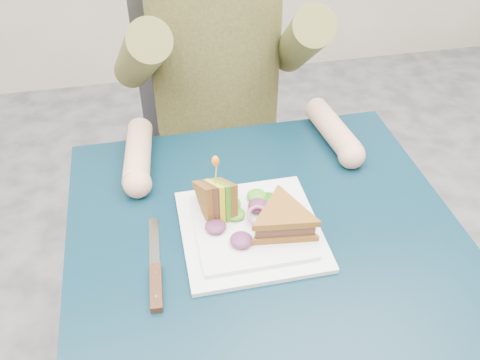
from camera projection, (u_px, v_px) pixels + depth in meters
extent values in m
cube|color=black|center=(268.00, 244.00, 0.96)|extent=(0.75, 0.75, 0.03)
cylinder|color=#595B5E|center=(122.00, 268.00, 1.39)|extent=(0.04, 0.04, 0.70)
cylinder|color=#595B5E|center=(343.00, 233.00, 1.49)|extent=(0.04, 0.04, 0.70)
cube|color=#47474C|center=(219.00, 164.00, 1.58)|extent=(0.42, 0.40, 0.04)
cube|color=#47474C|center=(206.00, 64.00, 1.55)|extent=(0.42, 0.03, 0.46)
cylinder|color=#47474C|center=(173.00, 264.00, 1.57)|extent=(0.02, 0.02, 0.43)
cylinder|color=#47474C|center=(285.00, 247.00, 1.63)|extent=(0.02, 0.02, 0.43)
cylinder|color=#47474C|center=(163.00, 193.00, 1.83)|extent=(0.02, 0.02, 0.43)
cylinder|color=#47474C|center=(260.00, 180.00, 1.88)|extent=(0.02, 0.02, 0.43)
cylinder|color=#4C4822|center=(215.00, 40.00, 1.29)|extent=(0.34, 0.34, 0.52)
cylinder|color=brown|center=(139.00, 58.00, 1.18)|extent=(0.15, 0.39, 0.31)
cylinder|color=tan|center=(138.00, 154.00, 1.11)|extent=(0.08, 0.20, 0.06)
sphere|color=tan|center=(137.00, 184.00, 1.04)|extent=(0.06, 0.06, 0.06)
cylinder|color=brown|center=(300.00, 43.00, 1.24)|extent=(0.15, 0.39, 0.31)
cylinder|color=tan|center=(333.00, 130.00, 1.18)|extent=(0.08, 0.20, 0.06)
sphere|color=tan|center=(352.00, 155.00, 1.11)|extent=(0.06, 0.06, 0.06)
cube|color=white|center=(251.00, 230.00, 0.97)|extent=(0.26, 0.26, 0.01)
cube|color=white|center=(251.00, 226.00, 0.96)|extent=(0.21, 0.21, 0.01)
cube|color=silver|center=(207.00, 251.00, 0.93)|extent=(0.05, 0.11, 0.00)
cube|color=silver|center=(191.00, 223.00, 0.98)|extent=(0.03, 0.03, 0.00)
cube|color=silver|center=(182.00, 216.00, 1.00)|extent=(0.01, 0.03, 0.00)
cube|color=silver|center=(184.00, 215.00, 1.00)|extent=(0.01, 0.03, 0.00)
cube|color=silver|center=(186.00, 214.00, 1.00)|extent=(0.01, 0.03, 0.00)
cube|color=silver|center=(189.00, 214.00, 1.00)|extent=(0.01, 0.03, 0.00)
cube|color=silver|center=(154.00, 244.00, 0.94)|extent=(0.03, 0.14, 0.00)
cube|color=black|center=(156.00, 287.00, 0.86)|extent=(0.03, 0.10, 0.01)
cylinder|color=silver|center=(155.00, 273.00, 0.87)|extent=(0.01, 0.01, 0.00)
cylinder|color=silver|center=(156.00, 297.00, 0.84)|extent=(0.01, 0.01, 0.00)
cylinder|color=tan|center=(216.00, 173.00, 0.92)|extent=(0.01, 0.01, 0.06)
ellipsoid|color=orange|center=(215.00, 161.00, 0.90)|extent=(0.01, 0.01, 0.02)
torus|color=#9E4C7A|center=(258.00, 216.00, 0.95)|extent=(0.04, 0.04, 0.02)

